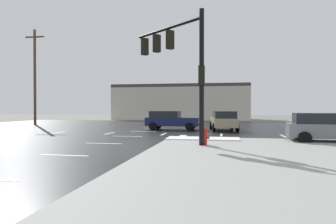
# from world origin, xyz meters

# --- Properties ---
(ground_plane) EXTENTS (120.00, 120.00, 0.00)m
(ground_plane) POSITION_xyz_m (0.00, 0.00, 0.00)
(ground_plane) COLOR slate
(road_asphalt) EXTENTS (44.00, 44.00, 0.02)m
(road_asphalt) POSITION_xyz_m (0.00, 0.00, 0.01)
(road_asphalt) COLOR black
(road_asphalt) RESTS_ON ground_plane
(snow_strip_curbside) EXTENTS (4.00, 1.60, 0.06)m
(snow_strip_curbside) POSITION_xyz_m (5.00, -4.00, 0.17)
(snow_strip_curbside) COLOR white
(snow_strip_curbside) RESTS_ON sidewalk_corner
(lane_markings) EXTENTS (36.15, 36.15, 0.01)m
(lane_markings) POSITION_xyz_m (1.20, -1.38, 0.02)
(lane_markings) COLOR silver
(lane_markings) RESTS_ON road_asphalt
(traffic_signal_mast) EXTENTS (4.02, 3.50, 6.27)m
(traffic_signal_mast) POSITION_xyz_m (3.87, -5.79, 4.44)
(traffic_signal_mast) COLOR black
(traffic_signal_mast) RESTS_ON sidewalk_corner
(fire_hydrant) EXTENTS (0.48, 0.26, 0.79)m
(fire_hydrant) POSITION_xyz_m (5.22, -6.64, 0.54)
(fire_hydrant) COLOR red
(fire_hydrant) RESTS_ON sidewalk_corner
(strip_building_background) EXTENTS (21.76, 8.00, 5.65)m
(strip_building_background) POSITION_xyz_m (-0.60, 29.16, 2.83)
(strip_building_background) COLOR beige
(strip_building_background) RESTS_ON ground_plane
(sedan_tan) EXTENTS (2.41, 4.67, 1.58)m
(sedan_tan) POSITION_xyz_m (6.18, 4.30, 0.85)
(sedan_tan) COLOR tan
(sedan_tan) RESTS_ON road_asphalt
(sedan_navy) EXTENTS (4.59, 2.15, 1.58)m
(sedan_navy) POSITION_xyz_m (1.75, 4.60, 0.85)
(sedan_navy) COLOR #141E47
(sedan_navy) RESTS_ON road_asphalt
(sedan_grey) EXTENTS (4.65, 2.33, 1.58)m
(sedan_grey) POSITION_xyz_m (11.52, -4.01, 0.85)
(sedan_grey) COLOR slate
(sedan_grey) RESTS_ON road_asphalt
(utility_pole_far) EXTENTS (2.20, 0.28, 10.53)m
(utility_pole_far) POSITION_xyz_m (-14.37, 9.55, 5.49)
(utility_pole_far) COLOR brown
(utility_pole_far) RESTS_ON ground_plane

